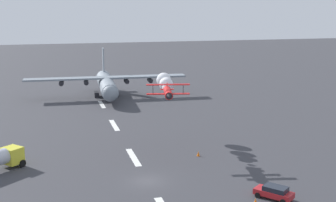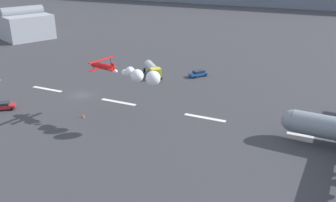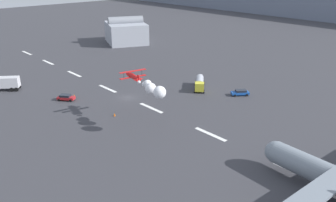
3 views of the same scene
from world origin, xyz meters
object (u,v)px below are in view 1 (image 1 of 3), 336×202
object	(u,v)px
traffic_cone_near	(255,201)
cargo_transport_plane	(107,84)
followme_car_yellow	(274,192)
traffic_cone_far	(198,154)
stunt_biplane_red	(165,84)

from	to	relation	value
traffic_cone_near	cargo_transport_plane	bearing A→B (deg)	7.00
followme_car_yellow	traffic_cone_near	distance (m)	2.87
followme_car_yellow	traffic_cone_far	bearing A→B (deg)	11.79
cargo_transport_plane	traffic_cone_near	distance (m)	64.13
cargo_transport_plane	traffic_cone_near	bearing A→B (deg)	-173.00
stunt_biplane_red	traffic_cone_near	xyz separation A→B (m)	(-27.08, -3.07, -8.71)
traffic_cone_near	traffic_cone_far	world-z (taller)	same
traffic_cone_near	traffic_cone_far	distance (m)	17.30
cargo_transport_plane	followme_car_yellow	size ratio (longest dim) A/B	8.47
cargo_transport_plane	traffic_cone_far	xyz separation A→B (m)	(-46.30, -7.08, -2.90)
cargo_transport_plane	stunt_biplane_red	size ratio (longest dim) A/B	2.38
followme_car_yellow	cargo_transport_plane	bearing A→B (deg)	9.51
stunt_biplane_red	traffic_cone_far	distance (m)	13.31
stunt_biplane_red	followme_car_yellow	distance (m)	28.08
traffic_cone_near	stunt_biplane_red	bearing A→B (deg)	6.48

